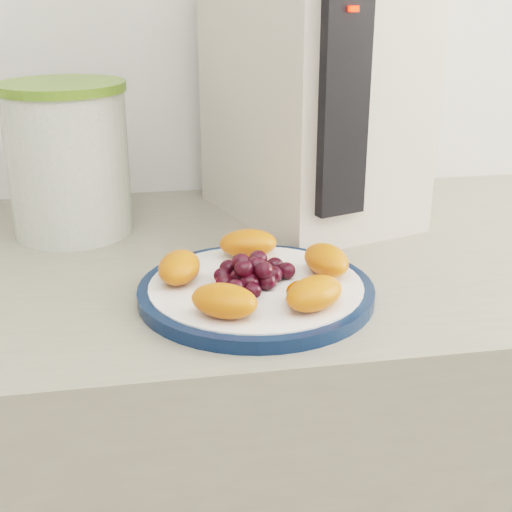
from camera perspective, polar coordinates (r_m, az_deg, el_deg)
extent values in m
cylinder|color=#0B1D3C|center=(0.79, 0.00, -2.89)|extent=(0.26, 0.26, 0.01)
cylinder|color=white|center=(0.79, 0.00, -2.82)|extent=(0.24, 0.24, 0.02)
cylinder|color=#455A1F|center=(1.00, -14.77, 7.14)|extent=(0.20, 0.20, 0.19)
cylinder|color=#577A27|center=(0.98, -15.34, 12.94)|extent=(0.21, 0.21, 0.01)
cube|color=beige|center=(1.03, 4.45, 13.28)|extent=(0.29, 0.35, 0.37)
cube|color=black|center=(0.88, 6.97, 12.09)|extent=(0.07, 0.04, 0.28)
cube|color=#FF0C05|center=(0.86, 7.78, 19.01)|extent=(0.01, 0.01, 0.01)
ellipsoid|color=#D54B13|center=(0.81, 5.65, -0.31)|extent=(0.06, 0.08, 0.03)
ellipsoid|color=#D54B13|center=(0.85, -0.64, 1.03)|extent=(0.07, 0.05, 0.03)
ellipsoid|color=#D54B13|center=(0.79, -6.16, -0.90)|extent=(0.06, 0.08, 0.03)
ellipsoid|color=#D54B13|center=(0.70, -2.54, -3.60)|extent=(0.08, 0.07, 0.03)
ellipsoid|color=#D54B13|center=(0.72, 4.68, -2.99)|extent=(0.08, 0.08, 0.03)
ellipsoid|color=black|center=(0.78, 0.00, -1.63)|extent=(0.02, 0.02, 0.02)
ellipsoid|color=black|center=(0.78, 1.39, -1.50)|extent=(0.02, 0.02, 0.02)
ellipsoid|color=black|center=(0.80, 0.47, -1.13)|extent=(0.02, 0.02, 0.02)
ellipsoid|color=black|center=(0.79, -0.90, -1.23)|extent=(0.02, 0.02, 0.02)
ellipsoid|color=black|center=(0.78, -1.40, -1.72)|extent=(0.02, 0.02, 0.02)
ellipsoid|color=black|center=(0.76, -0.49, -2.11)|extent=(0.02, 0.02, 0.02)
ellipsoid|color=black|center=(0.76, 0.93, -2.05)|extent=(0.02, 0.02, 0.02)
ellipsoid|color=black|center=(0.79, 2.45, -1.17)|extent=(0.02, 0.02, 0.02)
ellipsoid|color=black|center=(0.81, 1.52, -0.76)|extent=(0.02, 0.02, 0.02)
ellipsoid|color=black|center=(0.81, 0.22, -0.58)|extent=(0.02, 0.02, 0.02)
ellipsoid|color=black|center=(0.81, -1.13, -0.67)|extent=(0.02, 0.02, 0.02)
ellipsoid|color=black|center=(0.80, -2.21, -1.00)|extent=(0.02, 0.02, 0.02)
ellipsoid|color=black|center=(0.78, -2.74, -1.58)|extent=(0.02, 0.02, 0.02)
ellipsoid|color=black|center=(0.76, -2.55, -2.12)|extent=(0.02, 0.02, 0.02)
ellipsoid|color=black|center=(0.75, -1.64, -2.55)|extent=(0.02, 0.02, 0.02)
ellipsoid|color=black|center=(0.74, -0.24, -2.80)|extent=(0.02, 0.02, 0.02)
ellipsoid|color=black|center=(0.77, 0.00, -0.71)|extent=(0.02, 0.02, 0.02)
ellipsoid|color=black|center=(0.79, 0.18, -0.22)|extent=(0.02, 0.02, 0.02)
ellipsoid|color=black|center=(0.78, -1.21, -0.49)|extent=(0.02, 0.02, 0.02)
ellipsoid|color=black|center=(0.76, -0.95, -1.07)|extent=(0.02, 0.02, 0.02)
ellipsoid|color=black|center=(0.76, 0.65, -1.17)|extent=(0.02, 0.02, 0.02)
ellipsoid|color=#CA3800|center=(0.74, 3.56, -2.85)|extent=(0.03, 0.03, 0.02)
ellipsoid|color=#CA3800|center=(0.75, 5.39, -2.52)|extent=(0.03, 0.03, 0.02)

